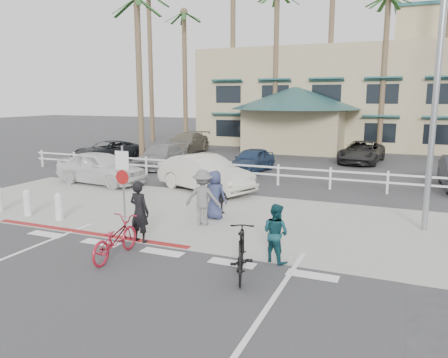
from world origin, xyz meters
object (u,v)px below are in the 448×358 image
at_px(bike_red, 115,239).
at_px(bike_black, 241,252).
at_px(car_red_compact, 101,168).
at_px(sign_post, 123,182).
at_px(car_white_sedan, 205,173).

bearing_deg(bike_red, bike_black, 178.35).
height_order(bike_red, car_red_compact, car_red_compact).
distance_m(sign_post, bike_red, 2.91).
bearing_deg(car_white_sedan, sign_post, -158.11).
relative_size(bike_black, car_white_sedan, 0.41).
xyz_separation_m(sign_post, bike_red, (1.38, -2.38, -0.93)).
bearing_deg(sign_post, car_white_sedan, 89.32).
bearing_deg(bike_black, car_red_compact, -55.94).
height_order(car_white_sedan, car_red_compact, car_white_sedan).
height_order(bike_red, car_white_sedan, car_white_sedan).
bearing_deg(car_white_sedan, bike_black, -127.36).
distance_m(bike_black, car_white_sedan, 9.42).
xyz_separation_m(car_white_sedan, car_red_compact, (-5.28, -0.44, -0.01)).
relative_size(bike_black, car_red_compact, 0.43).
distance_m(bike_red, car_white_sedan, 8.38).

